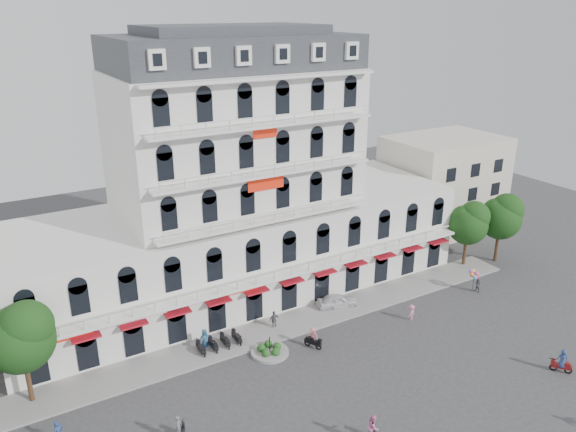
{
  "coord_description": "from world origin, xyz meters",
  "views": [
    {
      "loc": [
        -21.98,
        -29.25,
        27.26
      ],
      "look_at": [
        1.13,
        10.0,
        10.24
      ],
      "focal_mm": 35.0,
      "sensor_mm": 36.0,
      "label": 1
    }
  ],
  "objects_px": {
    "rider_west": "(179,430)",
    "rider_center": "(313,337)",
    "rider_east": "(562,361)",
    "rider_southwest": "(373,429)",
    "parked_car": "(337,301)",
    "balloon_vendor": "(476,280)"
  },
  "relations": [
    {
      "from": "parked_car",
      "to": "rider_west",
      "type": "bearing_deg",
      "value": 131.15
    },
    {
      "from": "rider_east",
      "to": "rider_center",
      "type": "distance_m",
      "value": 19.87
    },
    {
      "from": "rider_west",
      "to": "rider_center",
      "type": "relative_size",
      "value": 1.08
    },
    {
      "from": "parked_car",
      "to": "rider_center",
      "type": "bearing_deg",
      "value": 143.74
    },
    {
      "from": "rider_southwest",
      "to": "rider_west",
      "type": "bearing_deg",
      "value": 97.83
    },
    {
      "from": "rider_center",
      "to": "parked_car",
      "type": "bearing_deg",
      "value": 100.67
    },
    {
      "from": "rider_west",
      "to": "rider_east",
      "type": "distance_m",
      "value": 29.91
    },
    {
      "from": "rider_center",
      "to": "rider_west",
      "type": "bearing_deg",
      "value": -98.32
    },
    {
      "from": "rider_east",
      "to": "parked_car",
      "type": "bearing_deg",
      "value": -9.76
    },
    {
      "from": "rider_west",
      "to": "parked_car",
      "type": "bearing_deg",
      "value": -27.1
    },
    {
      "from": "rider_southwest",
      "to": "parked_car",
      "type": "bearing_deg",
      "value": 11.13
    },
    {
      "from": "rider_center",
      "to": "balloon_vendor",
      "type": "xyz_separation_m",
      "value": [
        19.66,
        -0.02,
        0.27
      ]
    },
    {
      "from": "parked_car",
      "to": "rider_southwest",
      "type": "bearing_deg",
      "value": 167.44
    },
    {
      "from": "rider_southwest",
      "to": "balloon_vendor",
      "type": "height_order",
      "value": "balloon_vendor"
    },
    {
      "from": "parked_car",
      "to": "rider_west",
      "type": "height_order",
      "value": "rider_west"
    },
    {
      "from": "rider_southwest",
      "to": "rider_east",
      "type": "distance_m",
      "value": 17.89
    },
    {
      "from": "parked_car",
      "to": "rider_east",
      "type": "xyz_separation_m",
      "value": [
        9.35,
        -17.46,
        0.34
      ]
    },
    {
      "from": "rider_west",
      "to": "rider_east",
      "type": "height_order",
      "value": "rider_west"
    },
    {
      "from": "rider_east",
      "to": "rider_center",
      "type": "height_order",
      "value": "rider_east"
    },
    {
      "from": "rider_southwest",
      "to": "balloon_vendor",
      "type": "xyz_separation_m",
      "value": [
        22.35,
        11.44,
        0.08
      ]
    },
    {
      "from": "parked_car",
      "to": "rider_west",
      "type": "distance_m",
      "value": 21.62
    },
    {
      "from": "rider_southwest",
      "to": "rider_center",
      "type": "distance_m",
      "value": 11.77
    }
  ]
}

